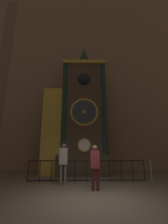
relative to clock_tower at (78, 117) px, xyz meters
name	(u,v)px	position (x,y,z in m)	size (l,w,h in m)	color
ground_plane	(94,201)	(0.59, -4.62, -3.53)	(28.00, 28.00, 0.00)	brown
cathedral_back_wall	(85,68)	(0.50, 1.47, 4.38)	(24.00, 0.32, 15.85)	#846047
clock_tower	(78,117)	(0.00, 0.00, 0.00)	(4.19, 1.84, 8.80)	#423328
railing_fence	(87,170)	(0.46, -1.90, -2.99)	(5.62, 0.05, 0.97)	black
visitor_near	(63,159)	(-0.59, -2.60, -2.48)	(0.36, 0.26, 1.74)	#58554F
visitor_far	(95,163)	(0.73, -3.51, -2.54)	(0.35, 0.24, 1.65)	#461518
stanchion_post	(152,175)	(3.57, -1.95, -3.23)	(0.28, 0.28, 0.94)	gray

